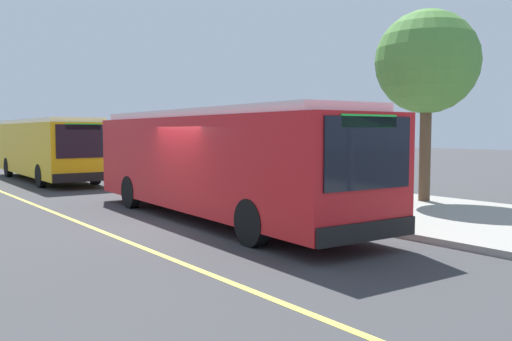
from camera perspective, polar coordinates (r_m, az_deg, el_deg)
The scene contains 10 objects.
ground_plane at distance 14.16m, azimuth -7.09°, elevation -5.57°, with size 120.00×120.00×0.00m, color #38383A.
sidewalk_curb at distance 17.87m, azimuth 9.88°, elevation -3.34°, with size 44.00×6.40×0.15m, color gray.
lane_stripe_center at distance 13.23m, azimuth -15.45°, elevation -6.36°, with size 36.00×0.14×0.01m, color #E0D64C.
transit_bus_main at distance 14.65m, azimuth -4.06°, elevation 1.14°, with size 11.38×3.15×2.95m.
transit_bus_second at distance 28.13m, azimuth -21.03°, elevation 2.31°, with size 11.02×2.84×2.95m.
bus_shelter at distance 19.25m, azimuth 4.88°, elevation 2.75°, with size 2.90×1.60×2.48m.
waiting_bench at distance 19.30m, azimuth 4.77°, elevation -1.07°, with size 1.60×0.48×0.95m.
route_sign_post at distance 15.21m, azimuth 6.47°, elevation 2.51°, with size 0.44×0.08×2.80m.
pedestrian_commuter at distance 19.57m, azimuth -1.94°, elevation 0.44°, with size 0.24×0.40×1.69m.
street_tree_near_shelter at distance 18.30m, azimuth 17.52°, elevation 10.73°, with size 3.26×3.26×6.05m.
Camera 1 is at (12.13, -6.91, 2.38)m, focal length 38.09 mm.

